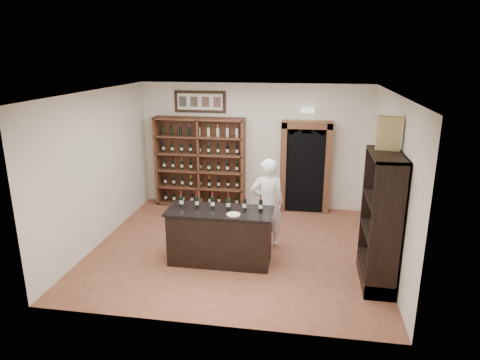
{
  "coord_description": "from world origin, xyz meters",
  "views": [
    {
      "loc": [
        1.29,
        -7.54,
        3.67
      ],
      "look_at": [
        0.02,
        0.3,
        1.3
      ],
      "focal_mm": 32.0,
      "sensor_mm": 36.0,
      "label": 1
    }
  ],
  "objects_px": {
    "tasting_counter": "(220,236)",
    "wine_crate": "(389,133)",
    "wine_shelf": "(200,162)",
    "shopkeeper": "(267,203)",
    "side_cabinet": "(381,240)",
    "counter_bottle_0": "(181,201)"
  },
  "relations": [
    {
      "from": "wine_shelf",
      "to": "shopkeeper",
      "type": "relative_size",
      "value": 1.23
    },
    {
      "from": "tasting_counter",
      "to": "side_cabinet",
      "type": "bearing_deg",
      "value": -6.28
    },
    {
      "from": "shopkeeper",
      "to": "wine_crate",
      "type": "height_order",
      "value": "wine_crate"
    },
    {
      "from": "counter_bottle_0",
      "to": "wine_crate",
      "type": "height_order",
      "value": "wine_crate"
    },
    {
      "from": "wine_shelf",
      "to": "tasting_counter",
      "type": "bearing_deg",
      "value": -69.44
    },
    {
      "from": "tasting_counter",
      "to": "shopkeeper",
      "type": "bearing_deg",
      "value": 46.0
    },
    {
      "from": "wine_shelf",
      "to": "counter_bottle_0",
      "type": "bearing_deg",
      "value": -82.44
    },
    {
      "from": "shopkeeper",
      "to": "wine_shelf",
      "type": "bearing_deg",
      "value": -63.21
    },
    {
      "from": "shopkeeper",
      "to": "wine_crate",
      "type": "bearing_deg",
      "value": 142.53
    },
    {
      "from": "wine_crate",
      "to": "tasting_counter",
      "type": "bearing_deg",
      "value": -171.14
    },
    {
      "from": "wine_shelf",
      "to": "side_cabinet",
      "type": "bearing_deg",
      "value": -40.21
    },
    {
      "from": "tasting_counter",
      "to": "side_cabinet",
      "type": "height_order",
      "value": "side_cabinet"
    },
    {
      "from": "shopkeeper",
      "to": "wine_crate",
      "type": "distance_m",
      "value": 2.65
    },
    {
      "from": "tasting_counter",
      "to": "wine_crate",
      "type": "relative_size",
      "value": 3.56
    },
    {
      "from": "tasting_counter",
      "to": "wine_crate",
      "type": "distance_m",
      "value": 3.36
    },
    {
      "from": "tasting_counter",
      "to": "wine_shelf",
      "type": "bearing_deg",
      "value": 110.56
    },
    {
      "from": "wine_shelf",
      "to": "wine_crate",
      "type": "height_order",
      "value": "wine_crate"
    },
    {
      "from": "wine_shelf",
      "to": "counter_bottle_0",
      "type": "relative_size",
      "value": 7.33
    },
    {
      "from": "tasting_counter",
      "to": "counter_bottle_0",
      "type": "relative_size",
      "value": 6.27
    },
    {
      "from": "wine_shelf",
      "to": "wine_crate",
      "type": "xyz_separation_m",
      "value": [
        3.83,
        -2.98,
        1.36
      ]
    },
    {
      "from": "tasting_counter",
      "to": "wine_crate",
      "type": "height_order",
      "value": "wine_crate"
    },
    {
      "from": "shopkeeper",
      "to": "wine_crate",
      "type": "relative_size",
      "value": 3.37
    }
  ]
}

